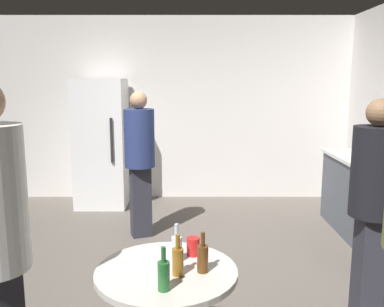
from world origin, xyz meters
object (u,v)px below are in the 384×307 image
at_px(foreground_table, 166,287).
at_px(person_in_navy_shirt, 139,153).
at_px(refrigerator, 101,143).
at_px(beer_bottle_green, 163,275).
at_px(beer_bottle_brown, 202,258).
at_px(person_in_black_shirt, 373,195).
at_px(beer_bottle_clear, 176,248).
at_px(plastic_cup_red, 193,246).
at_px(beer_bottle_amber, 177,260).
at_px(wine_bottle_on_counter, 360,144).

bearing_deg(foreground_table, person_in_navy_shirt, 100.52).
xyz_separation_m(refrigerator, beer_bottle_green, (1.14, -3.84, -0.08)).
xyz_separation_m(foreground_table, beer_bottle_brown, (0.20, -0.03, 0.19)).
bearing_deg(person_in_black_shirt, beer_bottle_brown, 32.21).
relative_size(beer_bottle_clear, plastic_cup_red, 2.09).
relative_size(beer_bottle_amber, person_in_black_shirt, 0.14).
relative_size(refrigerator, beer_bottle_amber, 7.83).
height_order(beer_bottle_green, person_in_black_shirt, person_in_black_shirt).
xyz_separation_m(beer_bottle_amber, beer_bottle_brown, (0.14, 0.04, 0.00)).
bearing_deg(person_in_black_shirt, foreground_table, 27.68).
distance_m(foreground_table, beer_bottle_amber, 0.21).
height_order(beer_bottle_amber, person_in_navy_shirt, person_in_navy_shirt).
height_order(wine_bottle_on_counter, plastic_cup_red, wine_bottle_on_counter).
bearing_deg(wine_bottle_on_counter, person_in_black_shirt, -109.47).
height_order(foreground_table, plastic_cup_red, plastic_cup_red).
distance_m(refrigerator, person_in_black_shirt, 3.89).
relative_size(person_in_black_shirt, person_in_navy_shirt, 1.00).
relative_size(foreground_table, beer_bottle_amber, 3.48).
height_order(plastic_cup_red, person_in_black_shirt, person_in_black_shirt).
xyz_separation_m(beer_bottle_clear, plastic_cup_red, (0.10, 0.09, -0.03)).
relative_size(beer_bottle_amber, beer_bottle_clear, 1.00).
xyz_separation_m(beer_bottle_green, plastic_cup_red, (0.15, 0.42, -0.03)).
bearing_deg(foreground_table, beer_bottle_clear, 62.00).
xyz_separation_m(refrigerator, beer_bottle_clear, (1.19, -3.50, -0.08)).
xyz_separation_m(foreground_table, beer_bottle_green, (0.00, -0.23, 0.19)).
distance_m(refrigerator, beer_bottle_brown, 3.87).
relative_size(foreground_table, beer_bottle_green, 3.48).
bearing_deg(person_in_navy_shirt, beer_bottle_brown, -5.31).
bearing_deg(beer_bottle_brown, beer_bottle_amber, -164.56).
relative_size(foreground_table, beer_bottle_brown, 3.48).
relative_size(refrigerator, person_in_black_shirt, 1.09).
bearing_deg(refrigerator, beer_bottle_amber, -71.84).
bearing_deg(beer_bottle_green, person_in_black_shirt, 32.59).
bearing_deg(foreground_table, refrigerator, 107.51).
bearing_deg(beer_bottle_amber, beer_bottle_clear, 94.27).
bearing_deg(wine_bottle_on_counter, beer_bottle_green, -125.95).
relative_size(beer_bottle_green, plastic_cup_red, 2.09).
bearing_deg(beer_bottle_green, foreground_table, 90.35).
bearing_deg(plastic_cup_red, beer_bottle_green, -109.38).
height_order(beer_bottle_amber, beer_bottle_clear, same).
height_order(refrigerator, wine_bottle_on_counter, refrigerator).
height_order(refrigerator, foreground_table, refrigerator).
height_order(wine_bottle_on_counter, beer_bottle_clear, wine_bottle_on_counter).
xyz_separation_m(wine_bottle_on_counter, beer_bottle_brown, (-1.98, -2.81, -0.20)).
relative_size(beer_bottle_amber, beer_bottle_brown, 1.00).
distance_m(plastic_cup_red, person_in_black_shirt, 1.40).
height_order(refrigerator, beer_bottle_brown, refrigerator).
relative_size(beer_bottle_brown, person_in_navy_shirt, 0.14).
bearing_deg(beer_bottle_amber, refrigerator, 108.16).
relative_size(beer_bottle_brown, person_in_black_shirt, 0.14).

